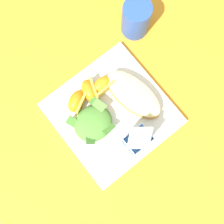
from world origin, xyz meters
name	(u,v)px	position (x,y,z in m)	size (l,w,h in m)	color
ground	(112,114)	(0.00, 0.00, 0.00)	(3.00, 3.00, 0.00)	orange
white_plate	(112,113)	(0.00, 0.00, 0.01)	(0.28, 0.28, 0.02)	white
cheesy_pizza_bread	(132,94)	(-0.07, 0.00, 0.03)	(0.11, 0.18, 0.04)	#B77F42
green_salad_pile	(93,123)	(0.06, -0.01, 0.04)	(0.11, 0.10, 0.04)	#4C8433
milk_carton	(139,139)	(0.00, 0.10, 0.08)	(0.06, 0.05, 0.11)	#23569E
orange_wedge_front	(103,85)	(-0.02, -0.07, 0.04)	(0.06, 0.04, 0.04)	orange
orange_wedge_middle	(90,90)	(0.01, -0.08, 0.04)	(0.05, 0.07, 0.04)	orange
orange_wedge_rear	(77,101)	(0.05, -0.08, 0.04)	(0.07, 0.06, 0.04)	orange
drinking_blue_cup	(136,19)	(-0.20, -0.15, 0.05)	(0.08, 0.08, 0.10)	#284CA3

